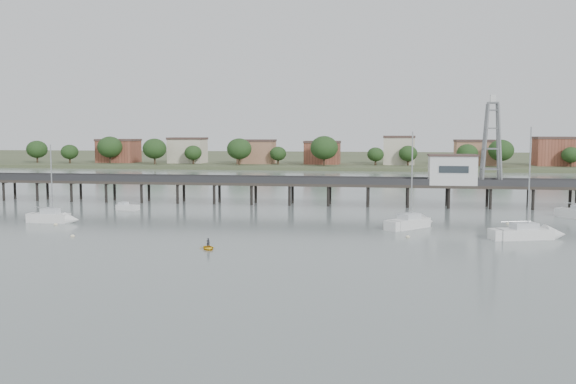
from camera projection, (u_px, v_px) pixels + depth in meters
The scene contains 12 objects.
ground_plane at pixel (231, 281), 57.17m from camera, with size 500.00×500.00×0.00m, color slate.
pier at pixel (310, 184), 115.85m from camera, with size 150.00×5.00×5.50m.
pier_building at pixel (452, 169), 111.79m from camera, with size 8.40×5.40×5.30m.
lattice_tower at pixel (492, 144), 110.39m from camera, with size 3.20×3.20×15.50m.
sailboat_d at pixel (535, 234), 79.42m from camera, with size 9.28×5.08×14.65m.
sailboat_a at pixel (57, 218), 93.56m from camera, with size 7.21×2.22×11.96m.
sailboat_c at pixel (415, 223), 89.01m from camera, with size 7.44×8.03×14.01m.
white_tender at pixel (127, 207), 108.47m from camera, with size 4.09×2.44×1.49m.
yellow_dinghy at pixel (208, 249), 72.35m from camera, with size 1.77×0.51×2.48m, color yellow.
dinghy_occupant at pixel (208, 249), 72.35m from camera, with size 0.38×1.04×0.25m, color black.
mooring_buoys at pixel (334, 233), 83.64m from camera, with size 79.29×20.42×0.39m.
far_shore at pixel (357, 158), 292.76m from camera, with size 500.00×170.00×10.40m.
Camera 1 is at (13.61, -54.73, 13.26)m, focal length 40.00 mm.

